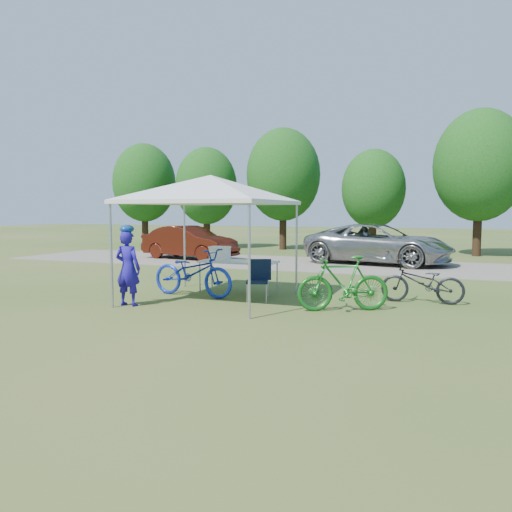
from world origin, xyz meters
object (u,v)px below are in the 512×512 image
Objects in this scene: folding_table at (238,263)px; minivan at (378,244)px; folding_chair at (259,276)px; bike_dark at (422,282)px; bike_blue at (193,272)px; bike_green at (343,283)px; cyclist at (128,268)px; cooler at (220,253)px; sedan at (189,242)px.

folding_table is 8.04m from minivan.
folding_chair is 0.53× the size of bike_dark.
bike_blue is (-1.62, -0.01, 0.02)m from folding_chair.
bike_green is at bearing -25.83° from folding_table.
cyclist is at bearing -121.32° from folding_table.
cyclist is 0.29× the size of minivan.
minivan is at bearing 61.25° from folding_chair.
cyclist is at bearing -166.66° from folding_chair.
bike_green reaches higher than folding_chair.
sedan is at bearing 123.79° from cooler.
sedan is (-5.96, 7.78, 0.15)m from folding_chair.
cooler reaches higher than bike_green.
minivan reaches higher than bike_dark.
minivan reaches higher than cooler.
cyclist is at bearing -101.85° from bike_green.
bike_green is (2.80, -1.36, -0.17)m from folding_table.
cyclist is (-1.46, -2.40, 0.06)m from folding_table.
minivan is at bearing 69.96° from cooler.
sedan is (-5.09, 6.88, -0.03)m from folding_table.
cyclist is 0.86× the size of bike_green.
folding_chair is 0.22× the size of sedan.
bike_green is (3.55, -0.44, -0.01)m from bike_blue.
sedan is at bearing -127.97° from bike_dark.
folding_table is 2.04× the size of folding_chair.
folding_table is 1.19× the size of cyclist.
bike_green is 0.45× the size of sedan.
bike_blue reaches higher than bike_green.
bike_blue is 8.92m from sedan.
cooler is at bearing 171.04° from minivan.
bike_green is (1.93, -0.45, 0.01)m from folding_chair.
bike_green is 2.01m from bike_dark.
cyclist reaches higher than folding_table.
folding_chair is at bearing -178.45° from minivan.
bike_blue is at bearing -122.65° from bike_green.
bike_blue is at bearing -115.84° from cyclist.
folding_table is at bearing -121.61° from cyclist.
cooler reaches higher than bike_dark.
bike_dark is at bearing 109.84° from bike_green.
bike_green is 11.41m from sedan.
minivan is (2.81, 7.70, -0.17)m from cooler.
folding_chair is at bearing -75.43° from bike_dark.
cyclist is 6.19m from bike_dark.
bike_green is 0.34× the size of minivan.
folding_chair is 2.77m from cyclist.
cooler is 1.02m from bike_blue.
folding_chair is at bearing -128.59° from bike_green.
folding_table is at bearing 114.47° from folding_chair.
bike_dark is 0.42× the size of sedan.
bike_green is (3.29, -1.36, -0.39)m from cooler.
bike_blue reaches higher than folding_table.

